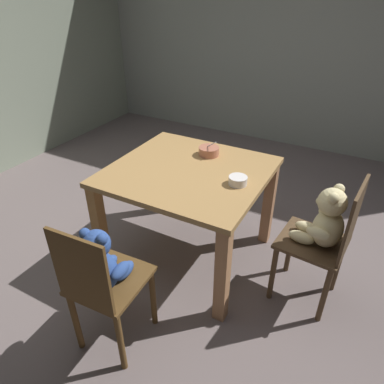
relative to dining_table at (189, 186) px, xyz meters
The scene contains 7 objects.
ground_plane 0.64m from the dining_table, ahead, with size 5.20×5.20×0.04m.
wall_rear 2.73m from the dining_table, 90.00° to the left, with size 5.20×0.08×3.12m, color gray.
dining_table is the anchor object (origin of this frame).
teddy_chair_near_right 0.94m from the dining_table, ahead, with size 0.43×0.41×0.93m.
teddy_chair_near_front 0.91m from the dining_table, 90.87° to the right, with size 0.39×0.41×0.90m.
porridge_bowl_terracotta_far_center 0.32m from the dining_table, 85.52° to the left, with size 0.15×0.15×0.14m.
porridge_bowl_white_near_right 0.41m from the dining_table, ahead, with size 0.12×0.12×0.05m.
Camera 1 is at (1.03, -1.86, 1.88)m, focal length 32.59 mm.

